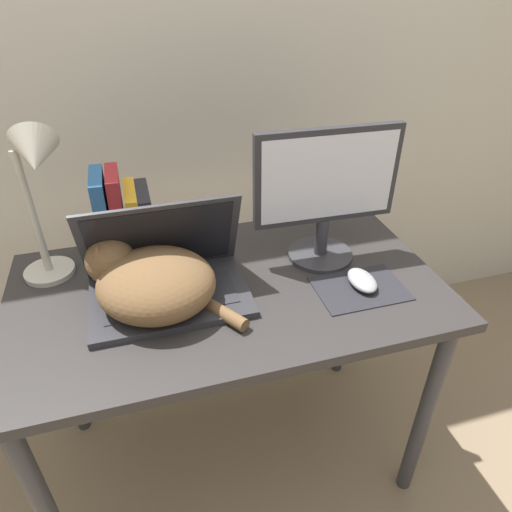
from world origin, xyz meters
TOP-DOWN VIEW (x-y plane):
  - wall_back at (0.00, 0.96)m, footprint 8.00×0.05m
  - desk at (0.00, 0.31)m, footprint 1.11×0.62m
  - laptop at (-0.15, 0.32)m, footprint 0.39×0.26m
  - cat at (-0.19, 0.28)m, footprint 0.37×0.35m
  - external_monitor at (0.29, 0.37)m, footprint 0.39×0.18m
  - mousepad at (0.32, 0.20)m, footprint 0.23×0.16m
  - computer_mouse at (0.33, 0.21)m, footprint 0.06×0.11m
  - book_row at (-0.23, 0.54)m, footprint 0.15×0.16m
  - desk_lamp at (-0.41, 0.47)m, footprint 0.17×0.17m
  - webcam at (0.01, 0.58)m, footprint 0.05×0.05m

SIDE VIEW (x-z plane):
  - desk at x=0.00m, z-range 0.27..1.00m
  - mousepad at x=0.32m, z-range 0.73..0.73m
  - computer_mouse at x=0.33m, z-range 0.73..0.76m
  - webcam at x=0.01m, z-range 0.74..0.81m
  - laptop at x=-0.15m, z-range 0.65..0.90m
  - cat at x=-0.19m, z-range 0.72..0.88m
  - book_row at x=-0.23m, z-range 0.71..0.97m
  - external_monitor at x=0.29m, z-range 0.74..1.12m
  - desk_lamp at x=-0.41m, z-range 0.79..1.21m
  - wall_back at x=0.00m, z-range 0.00..2.60m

